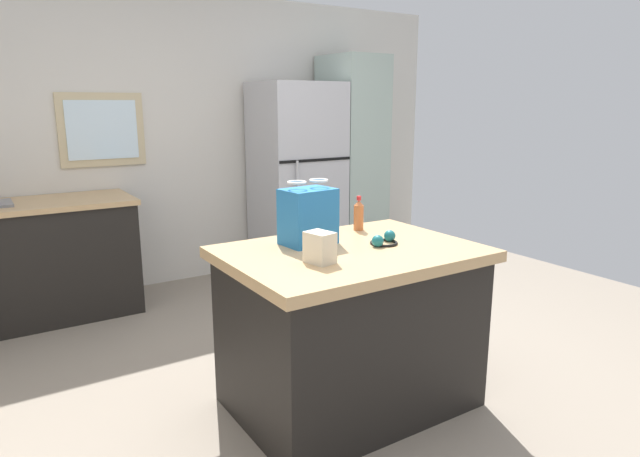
# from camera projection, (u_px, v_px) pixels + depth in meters

# --- Properties ---
(ground) EXTENTS (6.41, 6.41, 0.00)m
(ground) POSITION_uv_depth(u_px,v_px,m) (354.00, 384.00, 3.26)
(ground) COLOR gray
(back_wall) EXTENTS (5.34, 0.13, 2.58)m
(back_wall) POSITION_uv_depth(u_px,v_px,m) (191.00, 140.00, 5.05)
(back_wall) COLOR silver
(back_wall) RESTS_ON ground
(kitchen_island) EXTENTS (1.30, 0.94, 0.88)m
(kitchen_island) POSITION_uv_depth(u_px,v_px,m) (350.00, 327.00, 2.97)
(kitchen_island) COLOR black
(kitchen_island) RESTS_ON ground
(refrigerator) EXTENTS (0.76, 0.71, 1.81)m
(refrigerator) POSITION_uv_depth(u_px,v_px,m) (297.00, 180.00, 5.26)
(refrigerator) COLOR #B7B7BC
(refrigerator) RESTS_ON ground
(tall_cabinet) EXTENTS (0.49, 0.63, 2.08)m
(tall_cabinet) POSITION_uv_depth(u_px,v_px,m) (352.00, 162.00, 5.57)
(tall_cabinet) COLOR #9EB2A8
(tall_cabinet) RESTS_ON ground
(sink_counter) EXTENTS (1.59, 0.68, 1.09)m
(sink_counter) POSITION_uv_depth(u_px,v_px,m) (24.00, 262.00, 4.12)
(sink_counter) COLOR black
(sink_counter) RESTS_ON ground
(shopping_bag) EXTENTS (0.29, 0.22, 0.35)m
(shopping_bag) POSITION_uv_depth(u_px,v_px,m) (308.00, 216.00, 2.93)
(shopping_bag) COLOR #236BAD
(shopping_bag) RESTS_ON kitchen_island
(small_box) EXTENTS (0.13, 0.15, 0.15)m
(small_box) POSITION_uv_depth(u_px,v_px,m) (320.00, 247.00, 2.60)
(small_box) COLOR beige
(small_box) RESTS_ON kitchen_island
(bottle) EXTENTS (0.06, 0.06, 0.21)m
(bottle) POSITION_uv_depth(u_px,v_px,m) (359.00, 215.00, 3.27)
(bottle) COLOR #C66633
(bottle) RESTS_ON kitchen_island
(ear_defenders) EXTENTS (0.20, 0.20, 0.06)m
(ear_defenders) POSITION_uv_depth(u_px,v_px,m) (384.00, 240.00, 2.96)
(ear_defenders) COLOR black
(ear_defenders) RESTS_ON kitchen_island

